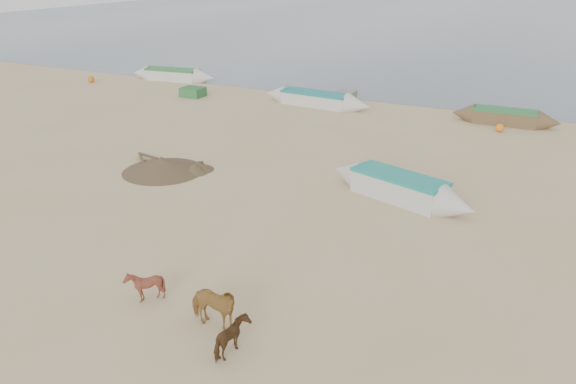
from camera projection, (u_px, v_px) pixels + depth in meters
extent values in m
plane|color=tan|center=(227.00, 272.00, 16.16)|extent=(140.00, 140.00, 0.00)
plane|color=slate|center=(516.00, 20.00, 84.18)|extent=(160.00, 160.00, 0.00)
imported|color=olive|center=(213.00, 307.00, 13.46)|extent=(1.44, 0.67, 1.21)
imported|color=brown|center=(145.00, 286.00, 14.63)|extent=(0.88, 0.79, 0.91)
imported|color=#51341A|center=(233.00, 339.00, 12.61)|extent=(1.00, 1.08, 0.87)
cone|color=brown|center=(163.00, 165.00, 23.75)|extent=(4.56, 4.56, 0.53)
cube|color=#2D6534|center=(193.00, 92.00, 36.72)|extent=(1.40, 1.20, 0.60)
sphere|color=orange|center=(500.00, 128.00, 29.20)|extent=(0.44, 0.44, 0.44)
cube|color=gray|center=(346.00, 95.00, 35.92)|extent=(1.20, 1.10, 0.56)
sphere|color=#CB6A13|center=(91.00, 79.00, 40.94)|extent=(0.48, 0.48, 0.48)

